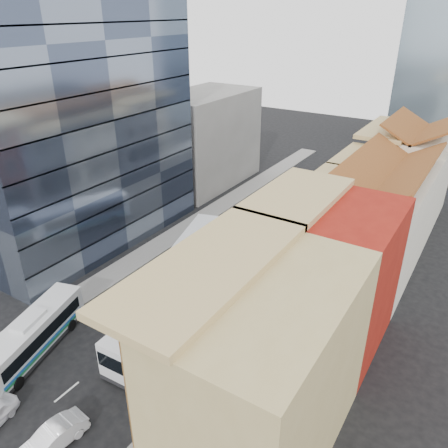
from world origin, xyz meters
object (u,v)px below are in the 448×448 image
Objects in this scene: office_tower at (74,113)px; bus_right at (162,320)px; sedan_right at (52,438)px; bus_left_near at (32,335)px; shophouse_tan at (266,374)px; bus_left_far at (192,251)px.

office_tower is 25.28m from bus_right.
sedan_right is at bearing -90.08° from bus_right.
shophouse_tan is at bearing -9.01° from bus_left_near.
bus_left_near is at bearing 156.78° from sedan_right.
bus_left_far reaches higher than sedan_right.
sedan_right is (0.55, -11.64, -1.21)m from bus_right.
bus_right is at bearing -26.73° from office_tower.
office_tower is 2.45× the size of bus_right.
bus_right reaches higher than sedan_right.
bus_left_near is 9.66m from sedan_right.
office_tower is 6.57× the size of sedan_right.
shophouse_tan is at bearing -24.30° from office_tower.
office_tower is at bearing 108.37° from bus_left_near.
shophouse_tan is 13.05m from bus_right.
bus_right is at bearing 99.49° from sedan_right.
shophouse_tan reaches higher than bus_left_far.
bus_right is at bearing 159.92° from shophouse_tan.
bus_left_near is 10.35m from bus_right.
bus_left_far reaches higher than bus_left_near.
bus_right is (7.78, 6.83, 0.22)m from bus_left_near.
office_tower reaches higher than sedan_right.
office_tower is 24.17m from bus_left_near.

